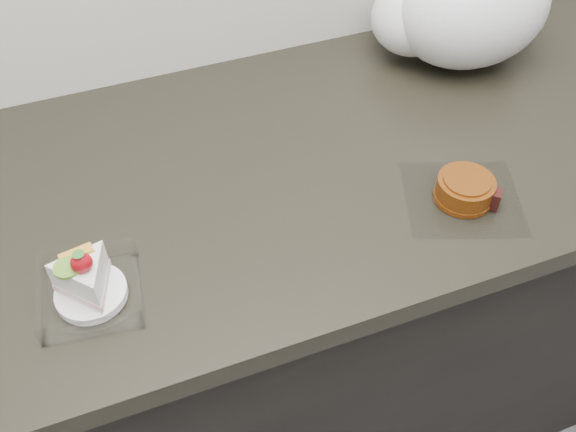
{
  "coord_description": "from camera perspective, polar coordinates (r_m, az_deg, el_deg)",
  "views": [
    {
      "loc": [
        -0.18,
        0.97,
        1.6
      ],
      "look_at": [
        0.04,
        1.54,
        0.94
      ],
      "focal_mm": 40.0,
      "sensor_mm": 36.0,
      "label": 1
    }
  ],
  "objects": [
    {
      "name": "mooncake_wrap",
      "position": [
        1.01,
        15.48,
        2.13
      ],
      "size": [
        0.22,
        0.21,
        0.04
      ],
      "rotation": [
        0.0,
        0.0,
        -0.18
      ],
      "color": "white",
      "rests_on": "counter"
    },
    {
      "name": "cake_tray",
      "position": [
        0.88,
        -17.32,
        -5.94
      ],
      "size": [
        0.15,
        0.15,
        0.1
      ],
      "rotation": [
        0.0,
        0.0,
        -0.13
      ],
      "color": "white",
      "rests_on": "counter"
    },
    {
      "name": "plastic_bag",
      "position": [
        1.26,
        15.16,
        17.46
      ],
      "size": [
        0.36,
        0.29,
        0.27
      ],
      "rotation": [
        0.0,
        0.0,
        -0.25
      ],
      "color": "white",
      "rests_on": "counter"
    },
    {
      "name": "counter",
      "position": [
        1.37,
        -3.73,
        -10.12
      ],
      "size": [
        2.04,
        0.64,
        0.9
      ],
      "color": "black",
      "rests_on": "ground"
    }
  ]
}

